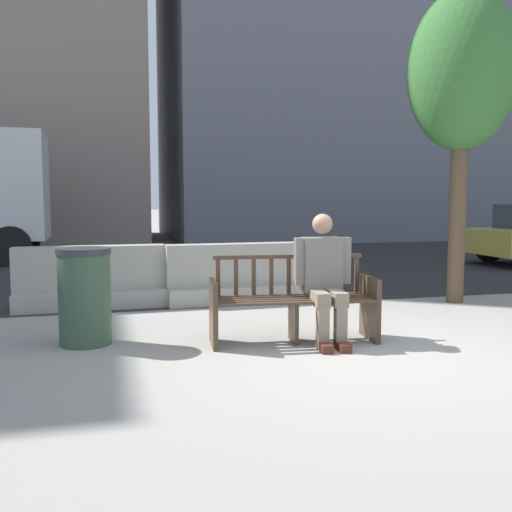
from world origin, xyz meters
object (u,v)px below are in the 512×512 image
street_bench (293,303)px  seated_person (324,275)px  jersey_barrier_left (91,282)px  trash_bin (85,296)px  street_tree (462,75)px  jersey_barrier_centre (235,278)px

street_bench → seated_person: bearing=-16.1°
jersey_barrier_left → trash_bin: bearing=-90.4°
street_bench → street_tree: 4.41m
seated_person → jersey_barrier_centre: (-0.36, 2.54, -0.35)m
street_tree → jersey_barrier_left: bearing=169.8°
street_tree → seated_person: bearing=-147.7°
street_tree → trash_bin: (-5.06, -1.19, -2.70)m
street_bench → jersey_barrier_left: (-2.05, 2.52, -0.06)m
seated_person → trash_bin: seated_person is taller
seated_person → jersey_barrier_centre: size_ratio=0.65×
seated_person → jersey_barrier_left: bearing=132.0°
jersey_barrier_centre → jersey_barrier_left: (-1.99, 0.07, 0.00)m
jersey_barrier_left → jersey_barrier_centre: bearing=-2.0°
street_bench → street_tree: size_ratio=0.40×
seated_person → jersey_barrier_left: (-2.35, 2.61, -0.35)m
seated_person → street_tree: (2.69, 1.70, 2.50)m
trash_bin → jersey_barrier_left: bearing=89.6°
jersey_barrier_left → trash_bin: trash_bin is taller
street_bench → seated_person: seated_person is taller
street_bench → seated_person: (0.30, -0.09, 0.29)m
jersey_barrier_left → seated_person: bearing=-48.0°
street_tree → trash_bin: bearing=-166.8°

